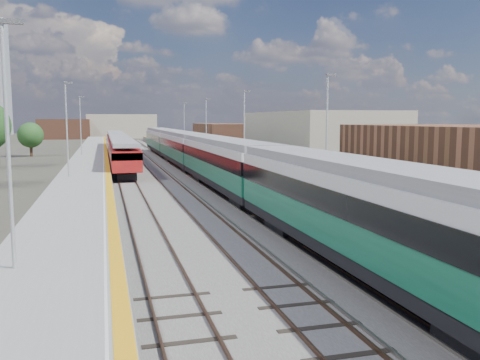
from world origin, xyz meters
name	(u,v)px	position (x,y,z in m)	size (l,w,h in m)	color
ground	(171,168)	(0.00, 50.00, 0.00)	(320.00, 320.00, 0.00)	#47443A
ballast_bed	(149,166)	(-2.25, 52.50, 0.03)	(10.50, 155.00, 0.06)	#565451
tracks	(153,164)	(-1.65, 54.18, 0.11)	(8.96, 160.00, 0.17)	#4C3323
platform_right	(211,160)	(5.28, 52.49, 0.54)	(4.70, 155.00, 8.52)	slate
platform_left	(90,163)	(-9.05, 52.49, 0.52)	(4.30, 155.00, 8.52)	slate
buildings	(61,100)	(-18.12, 138.60, 10.70)	(72.00, 185.50, 40.00)	brown
green_train	(199,152)	(1.50, 39.80, 2.41)	(3.10, 86.31, 3.42)	black
red_train	(118,146)	(-5.50, 62.93, 1.98)	(2.66, 53.92, 3.35)	black
tree_c	(30,135)	(-17.94, 73.12, 3.21)	(3.77, 3.77, 5.11)	#382619
tree_d	(311,131)	(22.44, 61.88, 3.82)	(4.48, 4.48, 6.07)	#382619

